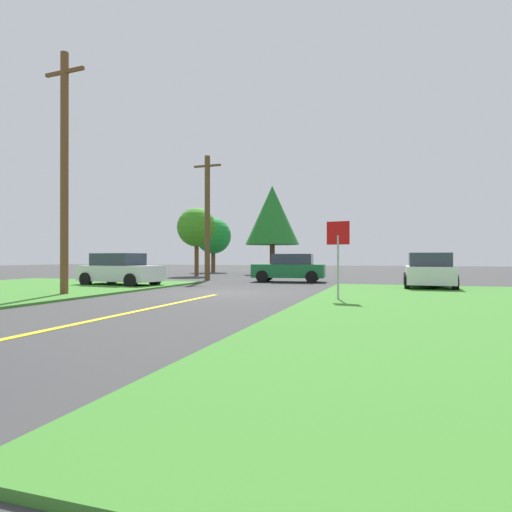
{
  "coord_description": "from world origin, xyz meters",
  "views": [
    {
      "loc": [
        6.35,
        -15.91,
        1.41
      ],
      "look_at": [
        -0.19,
        4.58,
        1.49
      ],
      "focal_mm": 29.98,
      "sensor_mm": 36.0,
      "label": 1
    }
  ],
  "objects": [
    {
      "name": "lane_stripe_center",
      "position": [
        0.0,
        -8.0,
        0.01
      ],
      "size": [
        0.2,
        14.0,
        0.01
      ],
      "primitive_type": "cube",
      "color": "yellow",
      "rests_on": "ground"
    },
    {
      "name": "car_on_crossroad",
      "position": [
        7.93,
        4.82,
        0.81
      ],
      "size": [
        2.17,
        4.08,
        1.62
      ],
      "rotation": [
        0.0,
        0.0,
        1.56
      ],
      "color": "silver",
      "rests_on": "ground"
    },
    {
      "name": "stop_sign",
      "position": [
        4.7,
        -2.1,
        1.81
      ],
      "size": [
        0.74,
        0.16,
        2.57
      ],
      "rotation": [
        0.0,
        0.0,
        2.97
      ],
      "color": "#9EA0A8",
      "rests_on": "ground"
    },
    {
      "name": "oak_tree_right",
      "position": [
        -8.01,
        14.02,
        3.72
      ],
      "size": [
        2.99,
        2.99,
        5.24
      ],
      "color": "brown",
      "rests_on": "ground"
    },
    {
      "name": "pine_tree_center",
      "position": [
        -3.25,
        18.64,
        4.96
      ],
      "size": [
        4.51,
        4.51,
        7.46
      ],
      "color": "brown",
      "rests_on": "ground"
    },
    {
      "name": "utility_pole_near",
      "position": [
        -5.15,
        -3.1,
        4.61
      ],
      "size": [
        1.8,
        0.29,
        8.98
      ],
      "color": "brown",
      "rests_on": "ground"
    },
    {
      "name": "ground_plane",
      "position": [
        0.0,
        0.0,
        0.0
      ],
      "size": [
        120.0,
        120.0,
        0.0
      ],
      "primitive_type": "plane",
      "color": "#3A3A3A"
    },
    {
      "name": "parked_car_near_building",
      "position": [
        -6.45,
        2.1,
        0.8
      ],
      "size": [
        4.41,
        2.42,
        1.62
      ],
      "rotation": [
        0.0,
        0.0,
        -0.15
      ],
      "color": "silver",
      "rests_on": "ground"
    },
    {
      "name": "utility_pole_mid",
      "position": [
        -4.57,
        8.37,
        3.95
      ],
      "size": [
        1.8,
        0.34,
        7.72
      ],
      "color": "brown",
      "rests_on": "ground"
    },
    {
      "name": "car_approaching_junction",
      "position": [
        0.7,
        8.21,
        0.8
      ],
      "size": [
        4.26,
        2.24,
        1.62
      ],
      "rotation": [
        0.0,
        0.0,
        3.23
      ],
      "color": "#196B33",
      "rests_on": "ground"
    },
    {
      "name": "oak_tree_left",
      "position": [
        -9.98,
        21.76,
        3.47
      ],
      "size": [
        3.42,
        3.42,
        5.2
      ],
      "color": "brown",
      "rests_on": "ground"
    }
  ]
}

